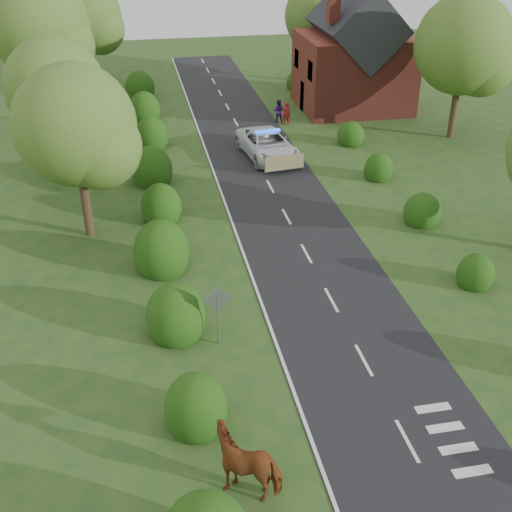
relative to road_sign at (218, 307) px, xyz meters
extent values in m
plane|color=#274C1F|center=(5.00, -2.00, -1.65)|extent=(120.00, 120.00, 0.00)
cube|color=black|center=(5.00, 13.00, -1.64)|extent=(6.00, 70.00, 0.02)
cube|color=white|center=(5.00, -6.00, -1.63)|extent=(0.12, 1.80, 0.01)
cube|color=white|center=(5.00, -2.00, -1.63)|extent=(0.12, 1.80, 0.01)
cube|color=white|center=(5.00, 2.00, -1.63)|extent=(0.12, 1.80, 0.01)
cube|color=white|center=(5.00, 6.00, -1.63)|extent=(0.12, 1.80, 0.01)
cube|color=white|center=(5.00, 10.00, -1.63)|extent=(0.12, 1.80, 0.01)
cube|color=white|center=(5.00, 14.00, -1.63)|extent=(0.12, 1.80, 0.01)
cube|color=white|center=(5.00, 18.00, -1.63)|extent=(0.12, 1.80, 0.01)
cube|color=white|center=(5.00, 22.00, -1.63)|extent=(0.12, 1.80, 0.01)
cube|color=white|center=(5.00, 26.00, -1.63)|extent=(0.12, 1.80, 0.01)
cube|color=white|center=(5.00, 30.00, -1.63)|extent=(0.12, 1.80, 0.01)
cube|color=white|center=(5.00, 34.00, -1.63)|extent=(0.12, 1.80, 0.01)
cube|color=white|center=(5.00, 38.00, -1.63)|extent=(0.12, 1.80, 0.01)
cube|color=white|center=(5.00, 42.00, -1.63)|extent=(0.12, 1.80, 0.01)
cube|color=white|center=(5.00, 46.00, -1.63)|extent=(0.12, 1.80, 0.01)
cube|color=white|center=(2.10, 13.00, -1.63)|extent=(0.12, 70.00, 0.01)
cube|color=white|center=(6.40, -7.50, -1.63)|extent=(1.20, 0.35, 0.01)
cube|color=white|center=(6.40, -6.60, -1.63)|extent=(1.20, 0.35, 0.01)
cube|color=white|center=(6.40, -5.70, -1.63)|extent=(1.20, 0.35, 0.01)
cube|color=white|center=(6.40, -4.80, -1.63)|extent=(1.20, 0.35, 0.01)
ellipsoid|color=#184610|center=(-1.30, -4.00, -0.99)|extent=(2.00, 2.10, 2.40)
ellipsoid|color=#184610|center=(-1.50, 1.00, -0.91)|extent=(2.30, 2.41, 2.70)
ellipsoid|color=#184610|center=(-1.70, 6.00, -0.83)|extent=(2.50, 2.62, 3.00)
ellipsoid|color=#184610|center=(-1.40, 11.00, -0.97)|extent=(2.10, 2.20, 2.50)
ellipsoid|color=#184610|center=(-1.60, 16.00, -0.88)|extent=(2.40, 2.52, 2.80)
ellipsoid|color=#184610|center=(-1.30, 22.00, -0.94)|extent=(2.20, 2.31, 2.60)
ellipsoid|color=#184610|center=(-1.50, 28.00, -0.91)|extent=(2.30, 2.41, 2.70)
ellipsoid|color=#184610|center=(-1.60, 34.00, -0.88)|extent=(2.40, 2.52, 2.80)
ellipsoid|color=#184610|center=(11.40, 2.00, -1.13)|extent=(1.60, 1.68, 1.90)
ellipsoid|color=#184610|center=(11.60, 8.00, -1.08)|extent=(1.90, 2.00, 2.10)
ellipsoid|color=#184610|center=(11.50, 14.00, -1.10)|extent=(1.70, 1.78, 2.00)
ellipsoid|color=#184610|center=(11.80, 20.00, -1.10)|extent=(1.80, 1.89, 2.00)
ellipsoid|color=#184610|center=(11.60, 34.00, -1.10)|extent=(1.70, 1.78, 2.00)
cylinder|color=#332316|center=(-5.00, 10.00, 0.33)|extent=(0.44, 0.44, 3.96)
sphere|color=#385F1F|center=(-5.00, 10.00, 3.93)|extent=(5.60, 5.60, 5.60)
sphere|color=olive|center=(-4.02, 9.44, 3.03)|extent=(3.92, 3.92, 3.92)
cylinder|color=#332316|center=(-6.50, 18.00, 0.22)|extent=(0.44, 0.44, 3.74)
sphere|color=#385F1F|center=(-6.50, 18.00, 3.62)|extent=(5.60, 5.60, 5.60)
sphere|color=olive|center=(-5.52, 17.44, 2.77)|extent=(3.92, 3.92, 3.92)
cylinder|color=#332316|center=(-8.00, 28.00, 0.77)|extent=(0.44, 0.44, 4.84)
sphere|color=#385F1F|center=(-8.00, 28.00, 5.17)|extent=(6.80, 6.80, 6.80)
sphere|color=olive|center=(-6.81, 27.32, 4.07)|extent=(4.76, 4.76, 4.76)
cylinder|color=#332316|center=(-5.50, 38.00, 0.44)|extent=(0.44, 0.44, 4.18)
sphere|color=#385F1F|center=(-5.50, 38.00, 4.24)|extent=(6.00, 6.00, 6.00)
sphere|color=olive|center=(-4.45, 37.40, 3.29)|extent=(4.20, 4.20, 4.20)
cylinder|color=#332316|center=(19.00, 20.00, 0.55)|extent=(0.44, 0.44, 4.40)
sphere|color=#385F1F|center=(19.00, 20.00, 4.55)|extent=(6.40, 6.40, 6.40)
sphere|color=olive|center=(20.12, 19.36, 3.55)|extent=(4.48, 4.48, 4.48)
cylinder|color=#332316|center=(14.00, 36.00, 0.33)|extent=(0.44, 0.44, 3.96)
sphere|color=#385F1F|center=(14.00, 36.00, 3.93)|extent=(6.00, 6.00, 6.00)
sphere|color=olive|center=(15.05, 35.40, 3.03)|extent=(4.20, 4.20, 4.20)
cylinder|color=gray|center=(0.00, 0.00, -0.55)|extent=(0.08, 0.08, 2.20)
cube|color=gray|center=(0.00, 0.00, 0.35)|extent=(1.06, 0.04, 1.06)
cube|color=maroon|center=(14.50, 28.00, 1.10)|extent=(8.00, 7.00, 5.50)
cube|color=black|center=(14.50, 28.00, 4.55)|extent=(5.94, 7.40, 5.94)
cube|color=maroon|center=(12.00, 26.00, 5.95)|extent=(0.80, 0.80, 1.60)
imported|color=brown|center=(-0.10, -6.66, -0.80)|extent=(2.73, 2.18, 1.72)
imported|color=silver|center=(5.81, 18.65, -0.83)|extent=(3.52, 6.26, 1.65)
cube|color=yellow|center=(6.21, 15.67, -0.91)|extent=(2.45, 0.39, 0.91)
cube|color=blue|center=(5.81, 18.65, 0.08)|extent=(1.67, 0.50, 0.14)
imported|color=maroon|center=(8.52, 24.84, -0.82)|extent=(0.64, 0.45, 1.67)
imported|color=#491B75|center=(8.06, 25.43, -0.80)|extent=(1.00, 0.88, 1.71)
camera|label=1|loc=(-2.36, -19.20, 13.14)|focal=45.00mm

